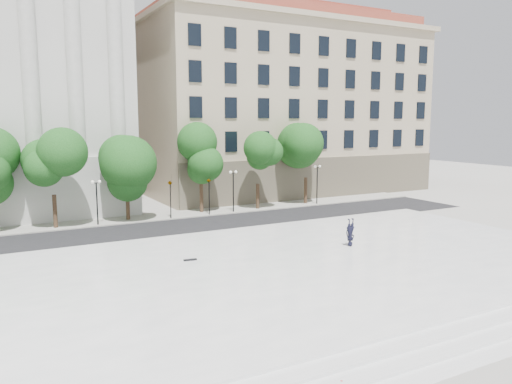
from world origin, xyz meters
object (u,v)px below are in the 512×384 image
Objects in this scene: traffic_light_east at (209,179)px; person_lying at (350,242)px; skateboard at (190,260)px; traffic_light_west at (170,181)px.

traffic_light_east is 2.09× the size of person_lying.
traffic_light_east reaches higher than skateboard.
traffic_light_west reaches higher than skateboard.
traffic_light_west is 4.96× the size of skateboard.
person_lying reaches higher than skateboard.
traffic_light_east is 4.88× the size of skateboard.
person_lying is (3.30, -17.64, -2.91)m from traffic_light_east.
traffic_light_west is 2.12× the size of person_lying.
skateboard is (-11.37, 1.96, -0.23)m from person_lying.
traffic_light_east is (3.97, 0.00, -0.07)m from traffic_light_west.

